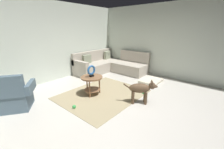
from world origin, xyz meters
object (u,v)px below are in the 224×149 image
(side_table, at_px, (92,81))
(dog_bed_mat, at_px, (151,81))
(dog_toy_ball, at_px, (74,107))
(armchair, at_px, (15,96))
(sectional_couch, at_px, (110,65))
(dog_toy_rope, at_px, (145,94))
(torus_sculpture, at_px, (91,71))
(dog, at_px, (141,89))

(side_table, distance_m, dog_bed_mat, 2.22)
(dog_toy_ball, bearing_deg, armchair, 130.66)
(sectional_couch, bearing_deg, side_table, -151.61)
(dog_toy_rope, bearing_deg, torus_sculpture, 129.42)
(sectional_couch, height_order, dog_toy_rope, sectional_couch)
(side_table, relative_size, dog_toy_rope, 3.84)
(sectional_couch, height_order, torus_sculpture, sectional_couch)
(torus_sculpture, relative_size, dog_toy_rope, 2.09)
(dog_bed_mat, xyz_separation_m, dog, (-1.56, -0.46, 0.33))
(torus_sculpture, xyz_separation_m, dog_toy_rope, (0.95, -1.16, -0.69))
(dog_toy_ball, bearing_deg, sectional_couch, 25.25)
(side_table, height_order, dog_toy_rope, side_table)
(torus_sculpture, relative_size, dog, 0.45)
(armchair, xyz_separation_m, torus_sculpture, (1.68, -0.78, 0.39))
(armchair, distance_m, dog_bed_mat, 4.05)
(sectional_couch, bearing_deg, armchair, -175.21)
(sectional_couch, xyz_separation_m, dog, (-1.56, -2.40, 0.09))
(dog, relative_size, dog_toy_ball, 8.10)
(dog_bed_mat, distance_m, dog_toy_ball, 2.88)
(sectional_couch, bearing_deg, dog_toy_rope, -115.33)
(torus_sculpture, relative_size, dog_bed_mat, 0.41)
(sectional_couch, bearing_deg, dog_toy_ball, -154.75)
(side_table, xyz_separation_m, dog_toy_rope, (0.95, -1.16, -0.39))
(armchair, height_order, dog_toy_rope, armchair)
(side_table, height_order, dog_bed_mat, side_table)
(dog_toy_rope, bearing_deg, dog_bed_mat, 16.42)
(dog_toy_rope, bearing_deg, side_table, 129.42)
(dog_toy_rope, bearing_deg, sectional_couch, 64.67)
(armchair, bearing_deg, dog_bed_mat, 11.10)
(side_table, bearing_deg, dog_bed_mat, -22.82)
(dog_toy_ball, distance_m, dog_toy_rope, 1.98)
(dog_toy_ball, bearing_deg, side_table, 16.58)
(dog_bed_mat, relative_size, dog_toy_rope, 5.13)
(side_table, bearing_deg, dog_toy_ball, -163.42)
(dog_bed_mat, bearing_deg, sectional_couch, 89.84)
(torus_sculpture, height_order, dog_toy_ball, torus_sculpture)
(torus_sculpture, distance_m, dog_toy_ball, 1.07)
(sectional_couch, height_order, dog, sectional_couch)
(armchair, distance_m, side_table, 1.86)
(dog_bed_mat, height_order, dog_toy_rope, dog_bed_mat)
(side_table, bearing_deg, armchair, 155.02)
(armchair, relative_size, dog_toy_rope, 6.40)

